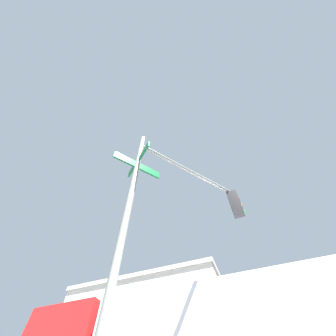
# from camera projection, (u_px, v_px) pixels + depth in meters

# --- Properties ---
(traffic_signal_near) EXTENTS (2.43, 3.07, 6.00)m
(traffic_signal_near) POSITION_uv_depth(u_px,v_px,m) (189.00, 203.00, 4.61)
(traffic_signal_near) COLOR slate
(traffic_signal_near) RESTS_ON ground_plane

